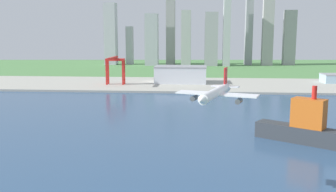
{
  "coord_description": "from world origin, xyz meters",
  "views": [
    {
      "loc": [
        21.84,
        -1.67,
        65.25
      ],
      "look_at": [
        5.6,
        198.96,
        32.8
      ],
      "focal_mm": 40.8,
      "sensor_mm": 36.0,
      "label": 1
    }
  ],
  "objects_px": {
    "container_barge": "(302,127)",
    "port_crane_red": "(115,64)",
    "airplane_landing": "(215,93)",
    "warehouse_main": "(181,74)"
  },
  "relations": [
    {
      "from": "airplane_landing",
      "to": "warehouse_main",
      "type": "distance_m",
      "value": 358.98
    },
    {
      "from": "airplane_landing",
      "to": "warehouse_main",
      "type": "height_order",
      "value": "airplane_landing"
    },
    {
      "from": "container_barge",
      "to": "port_crane_red",
      "type": "relative_size",
      "value": 1.06
    },
    {
      "from": "port_crane_red",
      "to": "warehouse_main",
      "type": "xyz_separation_m",
      "value": [
        81.89,
        26.84,
        -14.96
      ]
    },
    {
      "from": "airplane_landing",
      "to": "port_crane_red",
      "type": "height_order",
      "value": "airplane_landing"
    },
    {
      "from": "airplane_landing",
      "to": "warehouse_main",
      "type": "bearing_deg",
      "value": 94.85
    },
    {
      "from": "airplane_landing",
      "to": "container_barge",
      "type": "distance_m",
      "value": 109.02
    },
    {
      "from": "warehouse_main",
      "to": "airplane_landing",
      "type": "bearing_deg",
      "value": -85.15
    },
    {
      "from": "airplane_landing",
      "to": "container_barge",
      "type": "relative_size",
      "value": 0.74
    },
    {
      "from": "container_barge",
      "to": "port_crane_red",
      "type": "height_order",
      "value": "port_crane_red"
    }
  ]
}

